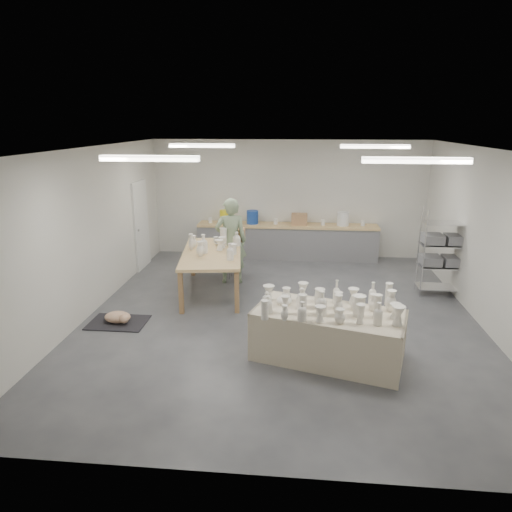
# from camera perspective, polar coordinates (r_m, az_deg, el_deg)

# --- Properties ---
(room) EXTENTS (8.00, 8.02, 3.00)m
(room) POSITION_cam_1_polar(r_m,az_deg,el_deg) (7.98, 2.58, 6.53)
(room) COLOR #424449
(room) RESTS_ON ground
(back_counter) EXTENTS (4.60, 0.60, 1.24)m
(back_counter) POSITION_cam_1_polar(r_m,az_deg,el_deg) (11.83, 3.86, 2.01)
(back_counter) COLOR tan
(back_counter) RESTS_ON ground
(wire_shelf) EXTENTS (0.88, 0.48, 1.80)m
(wire_shelf) POSITION_cam_1_polar(r_m,az_deg,el_deg) (9.94, 22.30, 0.57)
(wire_shelf) COLOR silver
(wire_shelf) RESTS_ON ground
(drying_table) EXTENTS (2.36, 1.62, 1.13)m
(drying_table) POSITION_cam_1_polar(r_m,az_deg,el_deg) (6.94, 9.03, -9.40)
(drying_table) COLOR olive
(drying_table) RESTS_ON ground
(work_table) EXTENTS (1.46, 2.47, 1.25)m
(work_table) POSITION_cam_1_polar(r_m,az_deg,el_deg) (9.45, -5.09, 0.73)
(work_table) COLOR tan
(work_table) RESTS_ON ground
(rug) EXTENTS (1.00, 0.70, 0.02)m
(rug) POSITION_cam_1_polar(r_m,az_deg,el_deg) (8.52, -16.85, -7.95)
(rug) COLOR black
(rug) RESTS_ON ground
(cat) EXTENTS (0.51, 0.40, 0.20)m
(cat) POSITION_cam_1_polar(r_m,az_deg,el_deg) (8.46, -16.81, -7.32)
(cat) COLOR white
(cat) RESTS_ON rug
(potter) EXTENTS (0.76, 0.57, 1.88)m
(potter) POSITION_cam_1_polar(r_m,az_deg,el_deg) (9.91, -3.16, 1.89)
(potter) COLOR gray
(potter) RESTS_ON ground
(red_stool) EXTENTS (0.34, 0.34, 0.30)m
(red_stool) POSITION_cam_1_polar(r_m,az_deg,el_deg) (10.35, -2.88, -1.37)
(red_stool) COLOR red
(red_stool) RESTS_ON ground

